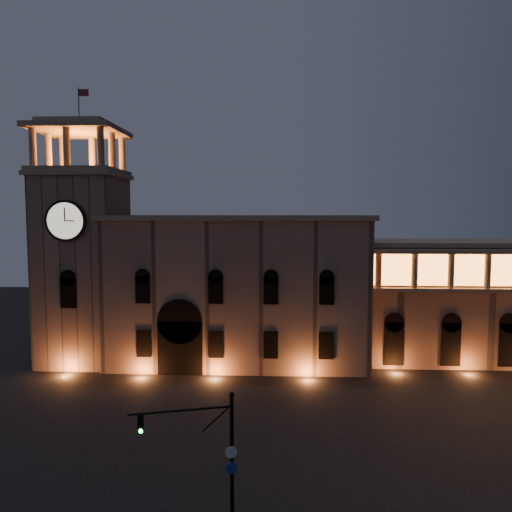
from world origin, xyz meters
The scene contains 4 objects.
ground centered at (0.00, 0.00, 0.00)m, with size 160.00×160.00×0.00m, color black.
government_building centered at (-2.08, 21.93, 8.77)m, with size 30.80×12.80×17.60m.
clock_tower centered at (-20.50, 20.98, 12.50)m, with size 9.80×9.80×32.40m.
traffic_light centered at (-0.77, -11.15, 4.23)m, with size 5.71×1.80×8.05m.
Camera 1 is at (2.64, -37.39, 17.79)m, focal length 35.00 mm.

